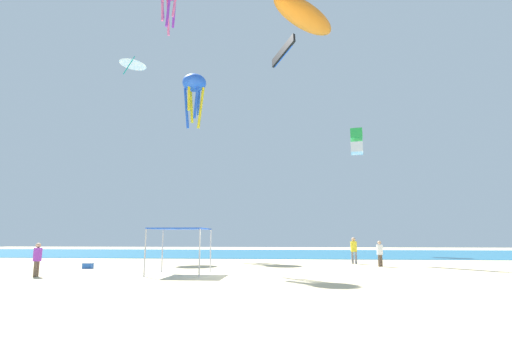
# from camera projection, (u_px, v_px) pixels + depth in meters

# --- Properties ---
(ground) EXTENTS (110.00, 110.00, 0.10)m
(ground) POSITION_uv_depth(u_px,v_px,m) (231.00, 278.00, 18.06)
(ground) COLOR beige
(ocean_strip) EXTENTS (110.00, 24.75, 0.03)m
(ocean_strip) POSITION_uv_depth(u_px,v_px,m) (266.00, 253.00, 44.74)
(ocean_strip) COLOR #1E6B93
(ocean_strip) RESTS_ON ground
(canopy_tent) EXTENTS (2.78, 2.61, 2.35)m
(canopy_tent) POSITION_uv_depth(u_px,v_px,m) (180.00, 231.00, 19.52)
(canopy_tent) COLOR #B2B2B7
(canopy_tent) RESTS_ON ground
(person_near_tent) EXTENTS (0.45, 0.45, 1.88)m
(person_near_tent) POSITION_uv_depth(u_px,v_px,m) (354.00, 248.00, 26.91)
(person_near_tent) COLOR slate
(person_near_tent) RESTS_ON ground
(person_leftmost) EXTENTS (0.38, 0.42, 1.61)m
(person_leftmost) POSITION_uv_depth(u_px,v_px,m) (37.00, 257.00, 18.19)
(person_leftmost) COLOR brown
(person_leftmost) RESTS_ON ground
(person_central) EXTENTS (0.39, 0.39, 1.65)m
(person_central) POSITION_uv_depth(u_px,v_px,m) (380.00, 251.00, 24.46)
(person_central) COLOR brown
(person_central) RESTS_ON ground
(cooler_box) EXTENTS (0.57, 0.37, 0.35)m
(cooler_box) POSITION_uv_depth(u_px,v_px,m) (88.00, 266.00, 22.82)
(cooler_box) COLOR blue
(cooler_box) RESTS_ON ground
(kite_parafoil_black) EXTENTS (2.46, 3.45, 2.44)m
(kite_parafoil_black) POSITION_uv_depth(u_px,v_px,m) (283.00, 51.00, 38.20)
(kite_parafoil_black) COLOR black
(kite_delta_white) EXTENTS (3.09, 3.06, 2.28)m
(kite_delta_white) POSITION_uv_depth(u_px,v_px,m) (133.00, 62.00, 39.62)
(kite_delta_white) COLOR white
(kite_box_green) EXTENTS (1.57, 1.66, 2.96)m
(kite_box_green) POSITION_uv_depth(u_px,v_px,m) (357.00, 142.00, 43.48)
(kite_box_green) COLOR green
(kite_inflatable_orange) EXTENTS (6.45, 6.89, 2.68)m
(kite_inflatable_orange) POSITION_uv_depth(u_px,v_px,m) (304.00, 15.00, 31.49)
(kite_inflatable_orange) COLOR orange
(kite_octopus_blue) EXTENTS (3.24, 3.24, 5.69)m
(kite_octopus_blue) POSITION_uv_depth(u_px,v_px,m) (194.00, 86.00, 38.27)
(kite_octopus_blue) COLOR blue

